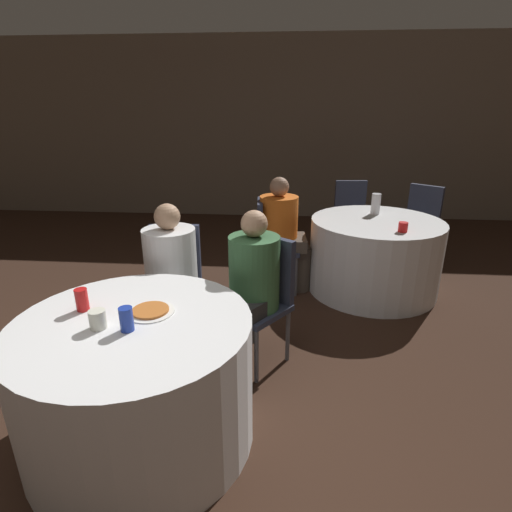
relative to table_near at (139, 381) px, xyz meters
name	(u,v)px	position (x,y,z in m)	size (l,w,h in m)	color
ground_plane	(140,449)	(0.01, -0.11, -0.36)	(16.00, 16.00, 0.00)	#382319
wall_back	(243,130)	(0.01, 5.00, 1.04)	(16.00, 0.06, 2.80)	#7A6B5B
table_near	(139,381)	(0.00, 0.00, 0.00)	(1.23, 1.23, 0.73)	white
table_far	(374,256)	(1.64, 2.08, 0.00)	(1.26, 1.26, 0.73)	white
chair_near_northeast	(263,289)	(0.62, 0.82, 0.18)	(0.56, 0.56, 0.91)	#2D3347
chair_near_north	(175,275)	(-0.08, 1.03, 0.18)	(0.43, 0.43, 0.91)	#2D3347
chair_far_north	(351,212)	(1.54, 3.12, 0.18)	(0.43, 0.44, 0.91)	#2D3347
chair_far_west	(269,238)	(0.59, 2.01, 0.18)	(0.43, 0.43, 0.91)	#2D3347
chair_far_northeast	(420,218)	(2.30, 2.89, 0.18)	(0.56, 0.56, 0.91)	#2D3347
person_white_shirt	(170,278)	(-0.06, 0.87, 0.22)	(0.39, 0.53, 1.12)	#282828
person_green_jacket	(248,293)	(0.52, 0.69, 0.21)	(0.46, 0.48, 1.13)	#282828
person_orange_shirt	(285,234)	(0.75, 2.02, 0.22)	(0.52, 0.38, 1.14)	#4C4238
pizza_plate_near	(151,311)	(0.07, 0.10, 0.37)	(0.25, 0.25, 0.02)	white
soda_can_red	(82,300)	(-0.30, 0.09, 0.42)	(0.07, 0.07, 0.12)	red
soda_can_blue	(126,319)	(0.01, -0.09, 0.42)	(0.07, 0.07, 0.12)	#1E38A5
cup_near	(98,319)	(-0.13, -0.08, 0.41)	(0.08, 0.08, 0.09)	silver
bottle_far	(376,204)	(1.65, 2.31, 0.47)	(0.09, 0.09, 0.21)	white
cup_far	(403,227)	(1.77, 1.70, 0.41)	(0.08, 0.08, 0.09)	red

